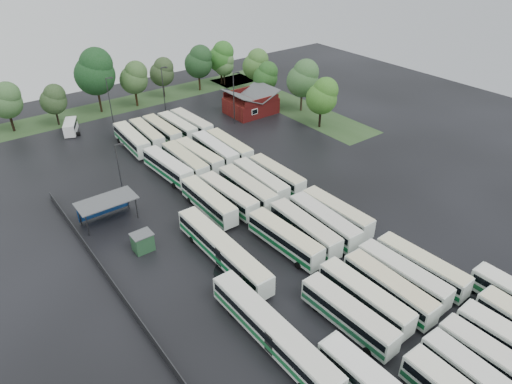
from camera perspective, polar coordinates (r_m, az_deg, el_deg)
ground at (r=60.90m, az=5.39°, el=-7.33°), size 160.00×160.00×0.00m
brick_building at (r=102.36m, az=-0.64°, el=10.85°), size 10.07×8.60×5.39m
wash_shed at (r=68.08m, az=-18.28°, el=-1.26°), size 8.20×4.20×3.58m
utility_hut at (r=61.80m, az=-13.98°, el=-6.06°), size 2.70×2.20×2.62m
grass_strip_north at (r=111.63m, az=-16.92°, el=10.26°), size 80.00×10.00×0.01m
grass_strip_east at (r=108.92m, az=3.65°, el=11.05°), size 10.00×50.00×0.01m
west_fence at (r=57.42m, az=-17.38°, el=-11.01°), size 0.10×50.00×1.20m
bus_r0c1 at (r=49.13m, az=26.34°, el=-20.65°), size 2.77×11.69×3.24m
bus_r0c2 at (r=51.24m, az=28.09°, el=-18.53°), size 2.76×11.77×3.26m
bus_r1c0 at (r=50.91m, az=11.45°, el=-14.77°), size 2.90×11.75×3.25m
bus_r1c1 at (r=53.10m, az=13.43°, el=-12.66°), size 2.70×11.87×3.29m
bus_r1c2 at (r=54.91m, az=16.26°, el=-11.41°), size 2.64×11.79×3.27m
bus_r1c3 at (r=57.02m, az=17.86°, el=-9.85°), size 2.84×11.84×3.28m
bus_r1c4 at (r=59.06m, az=19.97°, el=-8.68°), size 3.05×11.77×3.25m
bus_r2c1 at (r=59.85m, az=3.63°, el=-5.80°), size 3.10×12.12×3.35m
bus_r2c2 at (r=61.74m, az=6.10°, el=-4.58°), size 2.99×12.21×3.38m
bus_r2c3 at (r=63.43m, az=8.46°, el=-3.66°), size 3.08×12.32×3.40m
bus_r2c4 at (r=65.61m, az=10.03°, el=-2.57°), size 2.79×11.83×3.28m
bus_r3c0 at (r=67.44m, az=-5.93°, el=-1.15°), size 2.68×11.99×3.33m
bus_r3c1 at (r=68.54m, az=-3.48°, el=-0.46°), size 3.00×11.93×3.29m
bus_r3c2 at (r=70.07m, az=-1.12°, el=0.43°), size 2.74×12.24×3.40m
bus_r3c3 at (r=72.14m, az=0.53°, el=1.41°), size 2.93×12.13×3.36m
bus_r3c4 at (r=73.94m, az=2.59°, el=2.12°), size 2.56×11.64×3.24m
bus_r4c0 at (r=77.62m, az=-10.99°, el=3.12°), size 3.20×12.28×3.39m
bus_r4c1 at (r=78.78m, az=-8.87°, el=3.79°), size 2.72×12.23×3.40m
bus_r4c2 at (r=80.28m, az=-7.15°, el=4.44°), size 3.01×11.92×3.29m
bus_r4c3 at (r=81.98m, az=-5.18°, el=5.21°), size 2.96×12.27×3.39m
bus_r4c4 at (r=83.18m, az=-3.39°, el=5.66°), size 2.73×11.96×3.32m
bus_r5c0 at (r=88.84m, az=-15.26°, el=6.35°), size 3.17×12.33×3.40m
bus_r5c1 at (r=90.42m, az=-13.47°, el=7.00°), size 3.02×11.76×3.24m
bus_r5c2 at (r=91.60m, az=-11.66°, el=7.56°), size 2.55×11.77×3.27m
bus_r5c3 at (r=92.76m, az=-9.78°, el=8.05°), size 2.74×11.60×3.21m
bus_r5c4 at (r=93.59m, az=-8.06°, el=8.47°), size 3.02×12.09×3.34m
artic_bus_west_b at (r=57.97m, az=-4.18°, el=-7.23°), size 2.71×18.08×3.35m
artic_bus_west_c at (r=48.29m, az=2.10°, el=-17.11°), size 2.65×18.09×3.35m
minibus at (r=99.64m, az=-22.17°, el=7.58°), size 4.26×6.10×2.51m
tree_north_0 at (r=103.79m, az=-28.74°, el=10.05°), size 6.20×6.20×10.27m
tree_north_1 at (r=103.34m, az=-23.95°, el=10.58°), size 5.30×5.30×8.77m
tree_north_2 at (r=106.30m, az=-19.45°, el=14.04°), size 8.58×8.58×14.21m
tree_north_3 at (r=108.38m, az=-14.95°, el=13.68°), size 6.24×6.24×10.34m
tree_north_4 at (r=113.05m, az=-11.61°, el=14.52°), size 5.73×5.73×9.50m
tree_north_5 at (r=116.04m, az=-7.13°, el=15.89°), size 6.73×6.73×11.14m
tree_north_6 at (r=120.41m, az=-4.33°, el=16.53°), size 6.58×6.58×10.89m
tree_east_0 at (r=94.36m, az=8.36°, el=11.83°), size 6.31×6.31×10.45m
tree_east_1 at (r=102.35m, az=5.97°, el=13.98°), size 6.97×6.97×11.55m
tree_east_2 at (r=107.94m, az=1.27°, el=14.30°), size 5.67×5.67×9.40m
tree_east_3 at (r=114.55m, az=0.03°, el=15.70°), size 6.34×6.34×10.50m
tree_east_4 at (r=120.11m, az=-3.95°, el=15.67°), size 4.98×4.98×8.25m
lamp_post_ne at (r=95.15m, az=-2.73°, el=12.05°), size 1.68×0.33×10.93m
lamp_post_nw at (r=70.91m, az=-16.67°, el=2.79°), size 1.46×0.28×9.50m
lamp_post_back_w at (r=99.39m, az=-17.81°, el=11.12°), size 1.54×0.30×9.99m
lamp_post_back_e at (r=102.95m, az=-11.47°, el=12.75°), size 1.57×0.31×10.19m
puddle_0 at (r=50.24m, az=22.23°, el=-21.07°), size 4.73×4.73×0.01m
puddle_1 at (r=58.80m, az=25.20°, el=-12.58°), size 2.87×2.87×0.01m
puddle_2 at (r=57.49m, az=-2.08°, el=-9.96°), size 6.49×6.49×0.01m
puddle_3 at (r=61.64m, az=12.29°, el=-7.48°), size 3.90×3.90×0.01m
puddle_4 at (r=61.12m, az=25.11°, el=-10.65°), size 2.60×2.60×0.01m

